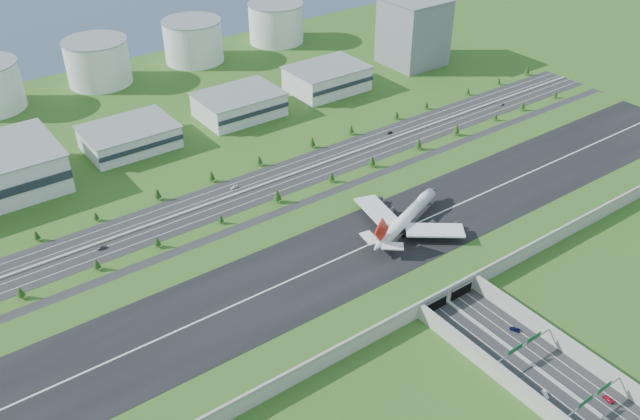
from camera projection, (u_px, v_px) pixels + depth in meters
ground at (380, 252)px, 359.21m from camera, size 1200.00×1200.00×0.00m
airfield_deck at (381, 246)px, 356.89m from camera, size 520.00×100.00×9.20m
underpass_road at (531, 358)px, 290.02m from camera, size 38.80×120.40×8.00m
sign_gantry_near at (524, 346)px, 291.05m from camera, size 38.70×0.70×9.80m
sign_gantry_far at (594, 397)px, 267.36m from camera, size 38.70×0.70×9.80m
north_expressway at (282, 178)px, 423.49m from camera, size 560.00×36.00×0.12m
tree_row at (300, 168)px, 425.30m from camera, size 506.32×48.45×8.43m
hangar_mid_a at (130, 137)px, 454.24m from camera, size 58.00×42.00×15.00m
hangar_mid_b at (239, 105)px, 495.46m from camera, size 58.00×42.00×17.00m
hangar_mid_c at (327, 79)px, 534.22m from camera, size 58.00×42.00×19.00m
office_tower at (413, 32)px, 574.42m from camera, size 46.00×46.00×55.00m
fuel_tank_b at (98, 62)px, 542.29m from camera, size 50.00×50.00×35.00m
fuel_tank_c at (193, 41)px, 584.05m from camera, size 50.00×50.00×35.00m
fuel_tank_d at (276, 23)px, 625.82m from camera, size 50.00×50.00×35.00m
bay_water at (73, 22)px, 684.15m from camera, size 1200.00×260.00×0.06m
boeing_747 at (407, 217)px, 361.32m from camera, size 67.48×62.60×21.90m
car_0 at (501, 365)px, 289.90m from camera, size 2.69×5.21×1.70m
car_1 at (545, 394)px, 276.43m from camera, size 3.29×4.74×1.48m
car_2 at (515, 329)px, 308.63m from camera, size 4.01×5.33×1.34m
car_3 at (608, 399)px, 274.44m from camera, size 2.70×5.17×1.43m
car_4 at (102, 247)px, 360.94m from camera, size 5.07×2.12×1.71m
car_5 at (390, 133)px, 474.67m from camera, size 4.21×2.26×1.32m
car_6 at (501, 104)px, 515.17m from camera, size 5.29×3.47×1.35m
car_7 at (234, 187)px, 412.74m from camera, size 5.20×2.47×1.46m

